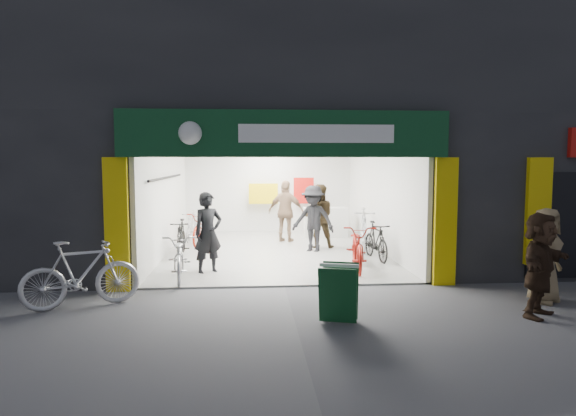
{
  "coord_description": "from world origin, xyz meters",
  "views": [
    {
      "loc": [
        -0.72,
        -10.08,
        2.53
      ],
      "look_at": [
        0.18,
        1.5,
        1.46
      ],
      "focal_mm": 32.0,
      "sensor_mm": 36.0,
      "label": 1
    }
  ],
  "objects": [
    {
      "name": "sandwich_board",
      "position": [
        0.68,
        -2.3,
        0.5
      ],
      "size": [
        0.73,
        0.74,
        0.9
      ],
      "rotation": [
        0.0,
        0.0,
        -0.29
      ],
      "color": "#10421F",
      "rests_on": "ground"
    },
    {
      "name": "pedestrian_near",
      "position": [
        4.56,
        -1.43,
        0.85
      ],
      "size": [
        0.99,
        0.93,
        1.7
      ],
      "primitive_type": "imported",
      "rotation": [
        0.0,
        0.0,
        0.64
      ],
      "color": "#87714E",
      "rests_on": "ground"
    },
    {
      "name": "customer_d",
      "position": [
        0.44,
        5.59,
        0.97
      ],
      "size": [
        1.23,
        0.85,
        1.93
      ],
      "primitive_type": "imported",
      "rotation": [
        0.0,
        0.0,
        2.77
      ],
      "color": "#86674D",
      "rests_on": "ground"
    },
    {
      "name": "bike_left_front",
      "position": [
        -2.17,
        0.79,
        0.51
      ],
      "size": [
        0.89,
        1.99,
        1.01
      ],
      "primitive_type": "imported",
      "rotation": [
        0.0,
        0.0,
        0.11
      ],
      "color": "#B8B8BD",
      "rests_on": "ground"
    },
    {
      "name": "customer_b",
      "position": [
        1.3,
        4.5,
        0.93
      ],
      "size": [
        0.94,
        0.76,
        1.86
      ],
      "primitive_type": "imported",
      "rotation": [
        0.0,
        0.0,
        3.08
      ],
      "color": "#362A18",
      "rests_on": "ground"
    },
    {
      "name": "bike_left_midfront",
      "position": [
        -2.5,
        3.54,
        0.49
      ],
      "size": [
        0.48,
        1.63,
        0.98
      ],
      "primitive_type": "imported",
      "rotation": [
        0.0,
        0.0,
        0.01
      ],
      "color": "black",
      "rests_on": "ground"
    },
    {
      "name": "parked_bike",
      "position": [
        -3.6,
        -1.14,
        0.59
      ],
      "size": [
        2.03,
        1.28,
        1.18
      ],
      "primitive_type": "imported",
      "rotation": [
        0.0,
        0.0,
        1.97
      ],
      "color": "silver",
      "rests_on": "ground"
    },
    {
      "name": "bike_right_front",
      "position": [
        2.5,
        2.56,
        0.5
      ],
      "size": [
        0.62,
        1.69,
        0.99
      ],
      "primitive_type": "imported",
      "rotation": [
        0.0,
        0.0,
        0.09
      ],
      "color": "black",
      "rests_on": "ground"
    },
    {
      "name": "bike_left_back",
      "position": [
        -2.5,
        6.1,
        0.48
      ],
      "size": [
        0.61,
        1.63,
        0.96
      ],
      "primitive_type": "imported",
      "rotation": [
        0.0,
        0.0,
        -0.1
      ],
      "color": "#AFAFB4",
      "rests_on": "ground"
    },
    {
      "name": "building",
      "position": [
        0.91,
        4.99,
        4.31
      ],
      "size": [
        17.0,
        10.27,
        8.0
      ],
      "color": "#232326",
      "rests_on": "ground"
    },
    {
      "name": "customer_c",
      "position": [
        1.06,
        3.84,
        0.93
      ],
      "size": [
        1.38,
        1.16,
        1.85
      ],
      "primitive_type": "imported",
      "rotation": [
        0.0,
        0.0,
        -0.48
      ],
      "color": "black",
      "rests_on": "ground"
    },
    {
      "name": "bike_left_midback",
      "position": [
        -2.09,
        5.39,
        0.5
      ],
      "size": [
        1.01,
        1.98,
        0.99
      ],
      "primitive_type": "imported",
      "rotation": [
        0.0,
        0.0,
        -0.19
      ],
      "color": "#9A1D0E",
      "rests_on": "ground"
    },
    {
      "name": "ground",
      "position": [
        0.0,
        0.0,
        0.0
      ],
      "size": [
        60.0,
        60.0,
        0.0
      ],
      "primitive_type": "plane",
      "color": "#56565B",
      "rests_on": "ground"
    },
    {
      "name": "bike_right_mid",
      "position": [
        1.8,
        1.5,
        0.54
      ],
      "size": [
        0.98,
        2.14,
        1.08
      ],
      "primitive_type": "imported",
      "rotation": [
        0.0,
        0.0,
        -0.13
      ],
      "color": "maroon",
      "rests_on": "ground"
    },
    {
      "name": "pedestrian_far",
      "position": [
        3.98,
        -2.25,
        0.85
      ],
      "size": [
        1.5,
        1.45,
        1.71
      ],
      "primitive_type": "imported",
      "rotation": [
        0.0,
        0.0,
        0.75
      ],
      "color": "#322217",
      "rests_on": "ground"
    },
    {
      "name": "bike_right_back",
      "position": [
        2.5,
        3.95,
        0.6
      ],
      "size": [
        0.93,
        2.08,
        1.21
      ],
      "primitive_type": "imported",
      "rotation": [
        0.0,
        0.0,
        -0.19
      ],
      "color": "#A9AAAE",
      "rests_on": "ground"
    },
    {
      "name": "customer_a",
      "position": [
        -1.62,
        1.35,
        0.92
      ],
      "size": [
        0.8,
        0.72,
        1.84
      ],
      "primitive_type": "imported",
      "rotation": [
        0.0,
        0.0,
        0.52
      ],
      "color": "black",
      "rests_on": "ground"
    }
  ]
}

